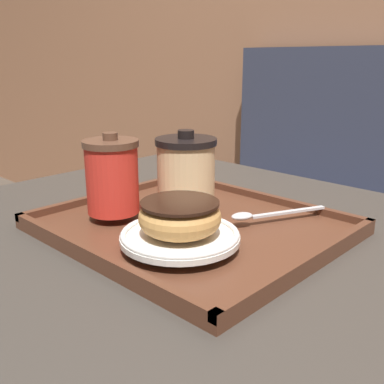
{
  "coord_description": "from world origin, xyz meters",
  "views": [
    {
      "loc": [
        0.46,
        -0.45,
        0.96
      ],
      "look_at": [
        0.01,
        0.03,
        0.77
      ],
      "focal_mm": 42.0,
      "sensor_mm": 36.0,
      "label": 1
    }
  ],
  "objects_px": {
    "coffee_cup_front": "(112,176)",
    "donut_chocolate_glazed": "(180,216)",
    "spoon": "(258,215)",
    "coffee_cup_rear": "(186,173)"
  },
  "relations": [
    {
      "from": "coffee_cup_front",
      "to": "donut_chocolate_glazed",
      "type": "height_order",
      "value": "coffee_cup_front"
    },
    {
      "from": "coffee_cup_front",
      "to": "spoon",
      "type": "height_order",
      "value": "coffee_cup_front"
    },
    {
      "from": "coffee_cup_front",
      "to": "coffee_cup_rear",
      "type": "distance_m",
      "value": 0.12
    },
    {
      "from": "coffee_cup_front",
      "to": "spoon",
      "type": "relative_size",
      "value": 0.81
    },
    {
      "from": "coffee_cup_front",
      "to": "donut_chocolate_glazed",
      "type": "distance_m",
      "value": 0.16
    },
    {
      "from": "spoon",
      "to": "donut_chocolate_glazed",
      "type": "bearing_deg",
      "value": 16.53
    },
    {
      "from": "donut_chocolate_glazed",
      "to": "coffee_cup_rear",
      "type": "bearing_deg",
      "value": 131.19
    },
    {
      "from": "coffee_cup_front",
      "to": "donut_chocolate_glazed",
      "type": "bearing_deg",
      "value": -3.63
    },
    {
      "from": "coffee_cup_rear",
      "to": "spoon",
      "type": "relative_size",
      "value": 0.81
    },
    {
      "from": "donut_chocolate_glazed",
      "to": "spoon",
      "type": "distance_m",
      "value": 0.15
    }
  ]
}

